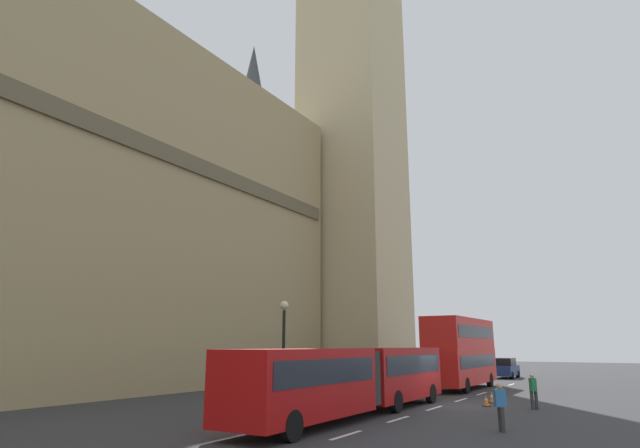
{
  "coord_description": "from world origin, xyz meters",
  "views": [
    {
      "loc": [
        -27.59,
        -9.05,
        3.03
      ],
      "look_at": [
        -3.21,
        5.59,
        9.69
      ],
      "focal_mm": 29.12,
      "sensor_mm": 36.0,
      "label": 1
    }
  ],
  "objects_px": {
    "double_decker_bus": "(461,350)",
    "pedestrian_by_kerb": "(533,390)",
    "articulated_bus": "(354,375)",
    "clock_tower": "(351,8)",
    "traffic_cone_east": "(502,391)",
    "street_lamp": "(284,345)",
    "traffic_cone_middle": "(492,397)",
    "traffic_cone_west": "(486,401)",
    "pedestrian_near_cones": "(500,405)",
    "sedan_lead": "(505,368)"
  },
  "relations": [
    {
      "from": "articulated_bus",
      "to": "sedan_lead",
      "type": "height_order",
      "value": "articulated_bus"
    },
    {
      "from": "clock_tower",
      "to": "double_decker_bus",
      "type": "height_order",
      "value": "clock_tower"
    },
    {
      "from": "double_decker_bus",
      "to": "street_lamp",
      "type": "height_order",
      "value": "street_lamp"
    },
    {
      "from": "double_decker_bus",
      "to": "pedestrian_by_kerb",
      "type": "height_order",
      "value": "double_decker_bus"
    },
    {
      "from": "traffic_cone_west",
      "to": "pedestrian_by_kerb",
      "type": "xyz_separation_m",
      "value": [
        -0.16,
        -2.34,
        0.63
      ]
    },
    {
      "from": "street_lamp",
      "to": "sedan_lead",
      "type": "bearing_deg",
      "value": -8.17
    },
    {
      "from": "articulated_bus",
      "to": "sedan_lead",
      "type": "bearing_deg",
      "value": 0.22
    },
    {
      "from": "traffic_cone_middle",
      "to": "pedestrian_near_cones",
      "type": "xyz_separation_m",
      "value": [
        -9.81,
        -2.62,
        0.63
      ]
    },
    {
      "from": "pedestrian_near_cones",
      "to": "pedestrian_by_kerb",
      "type": "bearing_deg",
      "value": 0.87
    },
    {
      "from": "articulated_bus",
      "to": "traffic_cone_east",
      "type": "bearing_deg",
      "value": -15.16
    },
    {
      "from": "pedestrian_near_cones",
      "to": "clock_tower",
      "type": "bearing_deg",
      "value": 35.63
    },
    {
      "from": "sedan_lead",
      "to": "street_lamp",
      "type": "height_order",
      "value": "street_lamp"
    },
    {
      "from": "street_lamp",
      "to": "double_decker_bus",
      "type": "bearing_deg",
      "value": -15.95
    },
    {
      "from": "traffic_cone_east",
      "to": "street_lamp",
      "type": "relative_size",
      "value": 0.11
    },
    {
      "from": "pedestrian_by_kerb",
      "to": "traffic_cone_east",
      "type": "bearing_deg",
      "value": 24.6
    },
    {
      "from": "traffic_cone_west",
      "to": "street_lamp",
      "type": "height_order",
      "value": "street_lamp"
    },
    {
      "from": "clock_tower",
      "to": "articulated_bus",
      "type": "xyz_separation_m",
      "value": [
        -27.49,
        -13.99,
        -40.81
      ]
    },
    {
      "from": "street_lamp",
      "to": "traffic_cone_west",
      "type": "bearing_deg",
      "value": -55.48
    },
    {
      "from": "traffic_cone_east",
      "to": "articulated_bus",
      "type": "bearing_deg",
      "value": 164.84
    },
    {
      "from": "articulated_bus",
      "to": "street_lamp",
      "type": "height_order",
      "value": "street_lamp"
    },
    {
      "from": "articulated_bus",
      "to": "pedestrian_by_kerb",
      "type": "relative_size",
      "value": 9.66
    },
    {
      "from": "clock_tower",
      "to": "articulated_bus",
      "type": "distance_m",
      "value": 51.16
    },
    {
      "from": "traffic_cone_middle",
      "to": "pedestrian_by_kerb",
      "type": "height_order",
      "value": "pedestrian_by_kerb"
    },
    {
      "from": "traffic_cone_middle",
      "to": "street_lamp",
      "type": "xyz_separation_m",
      "value": [
        -7.81,
        8.36,
        2.77
      ]
    },
    {
      "from": "double_decker_bus",
      "to": "street_lamp",
      "type": "distance_m",
      "value": 16.4
    },
    {
      "from": "traffic_cone_east",
      "to": "pedestrian_by_kerb",
      "type": "xyz_separation_m",
      "value": [
        -6.25,
        -2.86,
        0.63
      ]
    },
    {
      "from": "double_decker_bus",
      "to": "sedan_lead",
      "type": "relative_size",
      "value": 2.29
    },
    {
      "from": "pedestrian_near_cones",
      "to": "traffic_cone_east",
      "type": "bearing_deg",
      "value": 12.06
    },
    {
      "from": "traffic_cone_east",
      "to": "traffic_cone_middle",
      "type": "bearing_deg",
      "value": -175.09
    },
    {
      "from": "traffic_cone_middle",
      "to": "traffic_cone_east",
      "type": "relative_size",
      "value": 1.0
    },
    {
      "from": "traffic_cone_middle",
      "to": "pedestrian_by_kerb",
      "type": "bearing_deg",
      "value": -130.01
    },
    {
      "from": "pedestrian_by_kerb",
      "to": "articulated_bus",
      "type": "bearing_deg",
      "value": 136.26
    },
    {
      "from": "pedestrian_near_cones",
      "to": "pedestrian_by_kerb",
      "type": "height_order",
      "value": "same"
    },
    {
      "from": "articulated_bus",
      "to": "double_decker_bus",
      "type": "bearing_deg",
      "value": 0.01
    },
    {
      "from": "traffic_cone_west",
      "to": "pedestrian_near_cones",
      "type": "bearing_deg",
      "value": -162.64
    },
    {
      "from": "traffic_cone_west",
      "to": "traffic_cone_east",
      "type": "height_order",
      "value": "same"
    },
    {
      "from": "traffic_cone_middle",
      "to": "pedestrian_by_kerb",
      "type": "distance_m",
      "value": 3.33
    },
    {
      "from": "articulated_bus",
      "to": "street_lamp",
      "type": "distance_m",
      "value": 4.79
    },
    {
      "from": "clock_tower",
      "to": "double_decker_bus",
      "type": "relative_size",
      "value": 8.03
    },
    {
      "from": "clock_tower",
      "to": "pedestrian_by_kerb",
      "type": "height_order",
      "value": "clock_tower"
    },
    {
      "from": "sedan_lead",
      "to": "pedestrian_near_cones",
      "type": "xyz_separation_m",
      "value": [
        -32.53,
        -6.6,
        -0.0
      ]
    },
    {
      "from": "traffic_cone_west",
      "to": "traffic_cone_east",
      "type": "bearing_deg",
      "value": 4.9
    },
    {
      "from": "articulated_bus",
      "to": "pedestrian_near_cones",
      "type": "distance_m",
      "value": 6.61
    },
    {
      "from": "articulated_bus",
      "to": "double_decker_bus",
      "type": "distance_m",
      "value": 16.73
    },
    {
      "from": "clock_tower",
      "to": "traffic_cone_middle",
      "type": "distance_m",
      "value": 49.57
    },
    {
      "from": "street_lamp",
      "to": "pedestrian_by_kerb",
      "type": "relative_size",
      "value": 3.12
    },
    {
      "from": "articulated_bus",
      "to": "clock_tower",
      "type": "bearing_deg",
      "value": 26.97
    },
    {
      "from": "pedestrian_near_cones",
      "to": "traffic_cone_west",
      "type": "bearing_deg",
      "value": 17.36
    },
    {
      "from": "traffic_cone_west",
      "to": "pedestrian_near_cones",
      "type": "xyz_separation_m",
      "value": [
        -7.86,
        -2.46,
        0.63
      ]
    },
    {
      "from": "double_decker_bus",
      "to": "pedestrian_by_kerb",
      "type": "relative_size",
      "value": 5.97
    }
  ]
}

